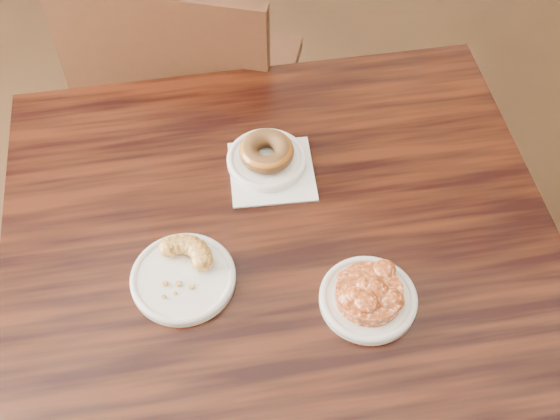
# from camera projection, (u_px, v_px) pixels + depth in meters

# --- Properties ---
(cafe_table) EXTENTS (1.16, 1.16, 0.75)m
(cafe_table) POSITION_uv_depth(u_px,v_px,m) (284.00, 356.00, 1.47)
(cafe_table) COLOR black
(cafe_table) RESTS_ON floor
(chair_far) EXTENTS (0.55, 0.55, 0.90)m
(chair_far) POSITION_uv_depth(u_px,v_px,m) (200.00, 88.00, 1.84)
(chair_far) COLOR black
(chair_far) RESTS_ON floor
(napkin) EXTENTS (0.18, 0.18, 0.00)m
(napkin) POSITION_uv_depth(u_px,v_px,m) (272.00, 171.00, 1.28)
(napkin) COLOR silver
(napkin) RESTS_ON cafe_table
(plate_donut) EXTENTS (0.15, 0.15, 0.01)m
(plate_donut) POSITION_uv_depth(u_px,v_px,m) (267.00, 160.00, 1.29)
(plate_donut) COLOR white
(plate_donut) RESTS_ON napkin
(plate_cruller) EXTENTS (0.17, 0.17, 0.01)m
(plate_cruller) POSITION_uv_depth(u_px,v_px,m) (183.00, 278.00, 1.14)
(plate_cruller) COLOR silver
(plate_cruller) RESTS_ON cafe_table
(plate_fritter) EXTENTS (0.16, 0.16, 0.01)m
(plate_fritter) POSITION_uv_depth(u_px,v_px,m) (368.00, 299.00, 1.12)
(plate_fritter) COLOR silver
(plate_fritter) RESTS_ON cafe_table
(glazed_donut) EXTENTS (0.10, 0.10, 0.04)m
(glazed_donut) POSITION_uv_depth(u_px,v_px,m) (266.00, 151.00, 1.27)
(glazed_donut) COLOR #985D16
(glazed_donut) RESTS_ON plate_donut
(apple_fritter) EXTENTS (0.15, 0.15, 0.04)m
(apple_fritter) POSITION_uv_depth(u_px,v_px,m) (369.00, 292.00, 1.10)
(apple_fritter) COLOR #4C1D08
(apple_fritter) RESTS_ON plate_fritter
(cruller_fragment) EXTENTS (0.12, 0.12, 0.03)m
(cruller_fragment) POSITION_uv_depth(u_px,v_px,m) (182.00, 271.00, 1.12)
(cruller_fragment) COLOR brown
(cruller_fragment) RESTS_ON plate_cruller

